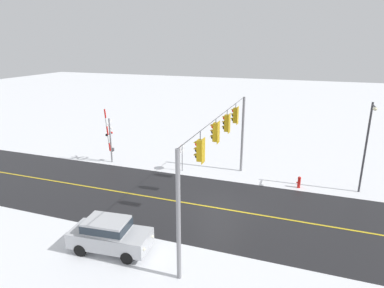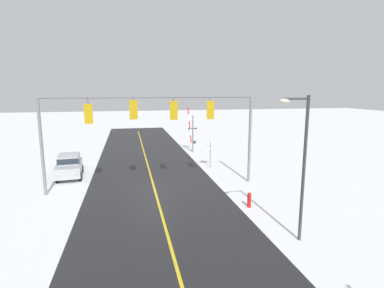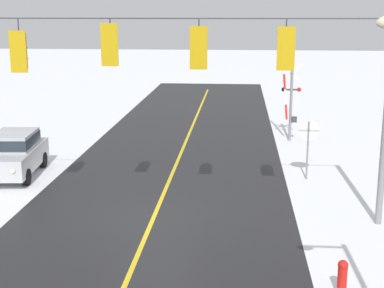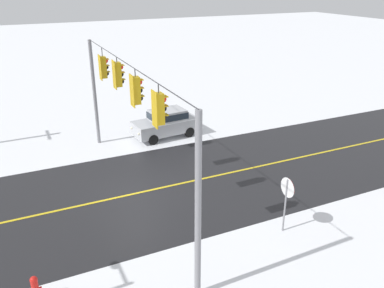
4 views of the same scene
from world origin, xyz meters
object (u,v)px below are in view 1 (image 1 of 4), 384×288
Objects in this scene: stop_sign at (182,151)px; parked_car_silver at (109,234)px; streetlamp_near at (367,140)px; fire_hydrant at (299,182)px; railroad_crossing at (110,137)px.

parked_car_silver is at bearing 2.40° from stop_sign.
fire_hydrant is at bearing -83.02° from streetlamp_near.
fire_hydrant is at bearing 141.92° from parked_car_silver.
railroad_crossing is 5.58× the size of fire_hydrant.
stop_sign is 0.36× the size of streetlamp_near.
stop_sign is 6.75m from railroad_crossing.
streetlamp_near is at bearing 132.32° from parked_car_silver.
stop_sign reaches higher than parked_car_silver.
railroad_crossing is 20.24m from streetlamp_near.
parked_car_silver is 17.79m from streetlamp_near.
stop_sign is at bearing 91.27° from railroad_crossing.
railroad_crossing is 0.76× the size of streetlamp_near.
parked_car_silver reaches higher than fire_hydrant.
stop_sign is 0.54× the size of parked_car_silver.
streetlamp_near reaches higher than railroad_crossing.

